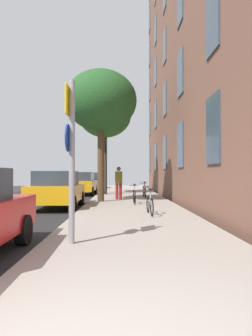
% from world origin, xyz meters
% --- Properties ---
extents(ground_plane, '(41.80, 41.80, 0.00)m').
position_xyz_m(ground_plane, '(-2.40, 15.00, 0.00)').
color(ground_plane, '#332D28').
extents(road_asphalt, '(7.00, 38.00, 0.01)m').
position_xyz_m(road_asphalt, '(-4.50, 15.00, 0.01)').
color(road_asphalt, '#232326').
rests_on(road_asphalt, ground).
extents(sidewalk, '(4.20, 38.00, 0.12)m').
position_xyz_m(sidewalk, '(1.10, 15.00, 0.06)').
color(sidewalk, '#9E9389').
rests_on(sidewalk, ground).
extents(building_facade, '(0.56, 27.00, 21.20)m').
position_xyz_m(building_facade, '(3.69, 14.50, 10.61)').
color(building_facade, brown).
rests_on(building_facade, ground).
extents(sign_post, '(0.16, 0.60, 3.28)m').
position_xyz_m(sign_post, '(-0.37, 4.04, 2.03)').
color(sign_post, gray).
rests_on(sign_post, sidewalk).
extents(traffic_light, '(0.43, 0.24, 3.66)m').
position_xyz_m(traffic_light, '(-0.45, 18.60, 2.63)').
color(traffic_light, black).
rests_on(traffic_light, sidewalk).
extents(tree_near, '(3.64, 3.64, 6.65)m').
position_xyz_m(tree_near, '(-0.37, 13.31, 5.19)').
color(tree_near, '#4C3823').
rests_on(tree_near, sidewalk).
extents(tree_far, '(3.73, 3.73, 7.14)m').
position_xyz_m(tree_far, '(-0.49, 19.52, 5.65)').
color(tree_far, '#4C3823').
rests_on(tree_far, sidewalk).
extents(bicycle_0, '(0.42, 1.57, 0.89)m').
position_xyz_m(bicycle_0, '(1.64, 8.33, 0.46)').
color(bicycle_0, black).
rests_on(bicycle_0, sidewalk).
extents(bicycle_1, '(0.42, 1.63, 0.92)m').
position_xyz_m(bicycle_1, '(1.28, 12.15, 0.48)').
color(bicycle_1, black).
rests_on(bicycle_1, sidewalk).
extents(bicycle_2, '(0.42, 1.72, 0.93)m').
position_xyz_m(bicycle_2, '(2.03, 15.83, 0.48)').
color(bicycle_2, black).
rests_on(bicycle_2, sidewalk).
extents(pedestrian_0, '(0.51, 0.51, 1.79)m').
position_xyz_m(pedestrian_0, '(0.53, 14.65, 1.14)').
color(pedestrian_0, maroon).
rests_on(pedestrian_0, sidewalk).
extents(car_1, '(1.96, 4.09, 1.62)m').
position_xyz_m(car_1, '(-2.13, 11.28, 0.84)').
color(car_1, orange).
rests_on(car_1, road_asphalt).
extents(car_2, '(1.81, 4.13, 1.62)m').
position_xyz_m(car_2, '(-2.08, 19.61, 0.84)').
color(car_2, orange).
rests_on(car_2, road_asphalt).
extents(car_3, '(1.78, 4.27, 1.62)m').
position_xyz_m(car_3, '(-2.03, 27.94, 0.84)').
color(car_3, black).
rests_on(car_3, road_asphalt).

